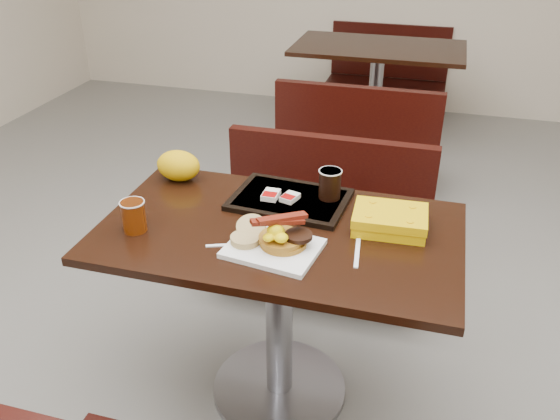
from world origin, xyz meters
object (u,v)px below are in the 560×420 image
(bench_far_s, at_px, (360,133))
(bench_far_n, at_px, (386,73))
(coffee_cup_near, at_px, (134,216))
(paper_bag, at_px, (178,166))
(table_near, at_px, (279,316))
(hashbrown_sleeve_right, at_px, (290,197))
(table_far, at_px, (375,97))
(knife, at_px, (357,253))
(fork, at_px, (220,245))
(coffee_cup_far, at_px, (330,184))
(clamshell, at_px, (390,220))
(pancake_stack, at_px, (283,240))
(hashbrown_sleeve_left, at_px, (271,195))
(tray, at_px, (290,200))
(bench_near_n, at_px, (320,225))
(platter, at_px, (273,248))

(bench_far_s, xyz_separation_m, bench_far_n, (0.00, 1.40, 0.00))
(coffee_cup_near, bearing_deg, paper_bag, 92.57)
(table_near, distance_m, hashbrown_sleeve_right, 0.44)
(table_near, bearing_deg, table_far, 90.00)
(knife, bearing_deg, fork, -86.15)
(knife, xyz_separation_m, coffee_cup_far, (-0.15, 0.30, 0.07))
(coffee_cup_near, bearing_deg, clamshell, 16.47)
(knife, bearing_deg, pancake_stack, -87.17)
(bench_far_s, height_order, hashbrown_sleeve_left, hashbrown_sleeve_left)
(coffee_cup_near, distance_m, hashbrown_sleeve_right, 0.55)
(table_far, height_order, bench_far_s, table_far)
(hashbrown_sleeve_left, xyz_separation_m, hashbrown_sleeve_right, (0.07, 0.00, -0.00))
(hashbrown_sleeve_left, bearing_deg, table_near, -64.85)
(pancake_stack, relative_size, tray, 0.36)
(bench_near_n, distance_m, fork, 0.95)
(paper_bag, bearing_deg, platter, -38.01)
(table_near, relative_size, coffee_cup_far, 11.20)
(bench_far_s, bearing_deg, knife, -82.09)
(bench_near_n, height_order, coffee_cup_far, coffee_cup_far)
(coffee_cup_near, relative_size, hashbrown_sleeve_left, 1.43)
(bench_far_s, height_order, bench_far_n, same)
(bench_near_n, bearing_deg, paper_bag, -136.63)
(hashbrown_sleeve_left, bearing_deg, bench_far_s, 87.64)
(table_far, bearing_deg, knife, -84.14)
(bench_near_n, bearing_deg, pancake_stack, -86.79)
(table_far, height_order, fork, fork)
(platter, relative_size, hashbrown_sleeve_right, 4.10)
(bench_far_n, bearing_deg, table_far, -90.00)
(pancake_stack, bearing_deg, platter, -144.05)
(hashbrown_sleeve_right, bearing_deg, knife, -24.50)
(tray, distance_m, hashbrown_sleeve_left, 0.07)
(pancake_stack, relative_size, coffee_cup_near, 1.37)
(pancake_stack, distance_m, knife, 0.23)
(bench_far_s, distance_m, hashbrown_sleeve_left, 1.78)
(paper_bag, bearing_deg, knife, -23.66)
(fork, relative_size, knife, 0.76)
(table_near, distance_m, platter, 0.41)
(tray, bearing_deg, platter, -79.97)
(table_near, relative_size, fork, 9.63)
(table_far, distance_m, hashbrown_sleeve_right, 2.46)
(platter, distance_m, fork, 0.17)
(bench_far_s, xyz_separation_m, hashbrown_sleeve_right, (-0.01, -1.73, 0.42))
(fork, xyz_separation_m, clamshell, (0.51, 0.25, 0.03))
(coffee_cup_near, relative_size, coffee_cup_far, 1.00)
(coffee_cup_near, bearing_deg, hashbrown_sleeve_right, 34.81)
(bench_far_n, distance_m, hashbrown_sleeve_left, 3.16)
(bench_near_n, relative_size, knife, 6.08)
(table_near, bearing_deg, fork, -135.19)
(platter, bearing_deg, clamshell, 43.07)
(table_far, xyz_separation_m, tray, (-0.01, -2.41, 0.38))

